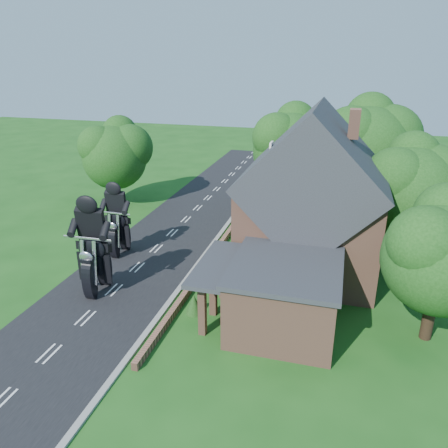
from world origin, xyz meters
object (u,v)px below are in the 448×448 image
(house, at_px, (311,203))
(motorcycle_lead, at_px, (98,278))
(motorcycle_follow, at_px, (120,243))
(annex, at_px, (282,294))
(garden_wall, at_px, (210,259))

(house, xyz_separation_m, motorcycle_lead, (-11.23, -6.40, -3.46))
(house, bearing_deg, motorcycle_lead, -150.34)
(motorcycle_lead, height_order, motorcycle_follow, motorcycle_lead)
(house, xyz_separation_m, annex, (-0.62, -6.80, -2.58))
(annex, bearing_deg, house, 84.76)
(house, distance_m, motorcycle_follow, 13.07)
(garden_wall, relative_size, motorcycle_follow, 13.24)
(motorcycle_lead, bearing_deg, garden_wall, -135.05)
(garden_wall, xyz_separation_m, annex, (5.57, -5.80, 1.57))
(motorcycle_follow, bearing_deg, annex, 156.79)
(motorcycle_follow, bearing_deg, motorcycle_lead, 105.38)
(house, relative_size, motorcycle_lead, 5.40)
(annex, relative_size, motorcycle_follow, 4.24)
(garden_wall, relative_size, annex, 3.12)
(garden_wall, height_order, motorcycle_follow, motorcycle_follow)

